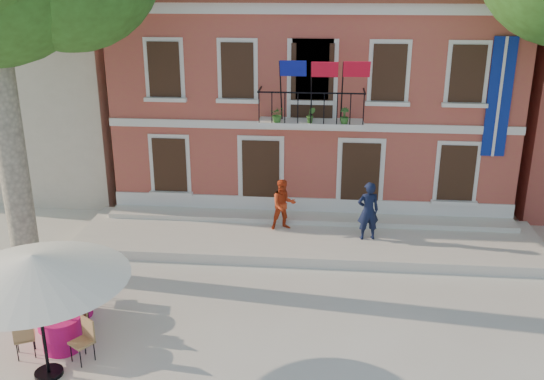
{
  "coord_description": "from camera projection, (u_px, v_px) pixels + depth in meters",
  "views": [
    {
      "loc": [
        2.51,
        -12.59,
        7.75
      ],
      "look_at": [
        1.0,
        3.5,
        2.02
      ],
      "focal_mm": 40.0,
      "sensor_mm": 36.0,
      "label": 1
    }
  ],
  "objects": [
    {
      "name": "cafe_table_0",
      "position": [
        62.0,
        331.0,
        13.21
      ],
      "size": [
        1.87,
        1.68,
        0.95
      ],
      "color": "#C6124C",
      "rests_on": "ground"
    },
    {
      "name": "patio_umbrella",
      "position": [
        34.0,
        268.0,
        11.65
      ],
      "size": [
        3.66,
        3.66,
        2.72
      ],
      "color": "black",
      "rests_on": "ground"
    },
    {
      "name": "cafe_table_3",
      "position": [
        73.0,
        300.0,
        14.51
      ],
      "size": [
        0.9,
        1.96,
        0.95
      ],
      "color": "#C6124C",
      "rests_on": "ground"
    },
    {
      "name": "pedestrian_navy",
      "position": [
        368.0,
        211.0,
        17.88
      ],
      "size": [
        0.73,
        0.56,
        1.79
      ],
      "primitive_type": "imported",
      "rotation": [
        0.0,
        0.0,
        3.35
      ],
      "color": "black",
      "rests_on": "terrace"
    },
    {
      "name": "ground",
      "position": [
        217.0,
        315.0,
        14.63
      ],
      "size": [
        90.0,
        90.0,
        0.0
      ],
      "primitive_type": "plane",
      "color": "beige",
      "rests_on": "ground"
    },
    {
      "name": "terrace",
      "position": [
        307.0,
        239.0,
        18.53
      ],
      "size": [
        14.0,
        3.4,
        0.3
      ],
      "primitive_type": "cube",
      "color": "silver",
      "rests_on": "ground"
    },
    {
      "name": "main_building",
      "position": [
        315.0,
        88.0,
        22.56
      ],
      "size": [
        13.5,
        9.59,
        7.5
      ],
      "color": "#AF463F",
      "rests_on": "ground"
    },
    {
      "name": "cafe_table_1",
      "position": [
        55.0,
        311.0,
        14.0
      ],
      "size": [
        1.86,
        1.35,
        0.95
      ],
      "color": "#C6124C",
      "rests_on": "ground"
    },
    {
      "name": "pedestrian_orange",
      "position": [
        283.0,
        205.0,
        18.63
      ],
      "size": [
        0.93,
        0.82,
        1.6
      ],
      "primitive_type": "imported",
      "rotation": [
        0.0,
        0.0,
        0.32
      ],
      "color": "red",
      "rests_on": "terrace"
    },
    {
      "name": "neighbor_west",
      "position": [
        34.0,
        93.0,
        24.71
      ],
      "size": [
        9.4,
        9.4,
        6.4
      ],
      "color": "beige",
      "rests_on": "ground"
    }
  ]
}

